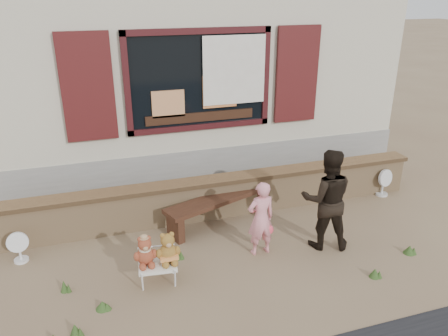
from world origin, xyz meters
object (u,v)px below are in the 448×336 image
object	(u,v)px
teddy_bear_left	(145,250)
folding_chair	(158,264)
teddy_bear_right	(168,247)
adult	(327,199)
bench	(217,205)
child	(261,218)

from	to	relation	value
teddy_bear_left	folding_chair	bearing A→B (deg)	0.00
teddy_bear_left	teddy_bear_right	distance (m)	0.28
folding_chair	adult	distance (m)	2.49
bench	child	distance (m)	1.06
bench	folding_chair	xyz separation A→B (m)	(-1.16, -1.21, -0.07)
folding_chair	child	bearing A→B (deg)	15.23
teddy_bear_left	adult	bearing A→B (deg)	9.11
folding_chair	teddy_bear_right	world-z (taller)	teddy_bear_right
folding_chair	teddy_bear_right	distance (m)	0.28
teddy_bear_left	adult	xyz separation A→B (m)	(2.58, 0.11, 0.25)
teddy_bear_left	adult	world-z (taller)	adult
bench	child	size ratio (longest dim) A/B	1.65
bench	teddy_bear_right	distance (m)	1.60
teddy_bear_left	teddy_bear_right	world-z (taller)	teddy_bear_right
teddy_bear_left	child	world-z (taller)	child
teddy_bear_right	child	distance (m)	1.37
teddy_bear_right	bench	bearing A→B (deg)	56.79
child	teddy_bear_right	bearing A→B (deg)	6.95
teddy_bear_right	folding_chair	bearing A→B (deg)	180.00
bench	child	xyz separation A→B (m)	(0.33, -0.98, 0.21)
teddy_bear_left	bench	bearing A→B (deg)	49.14
teddy_bear_right	child	bearing A→B (deg)	16.77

